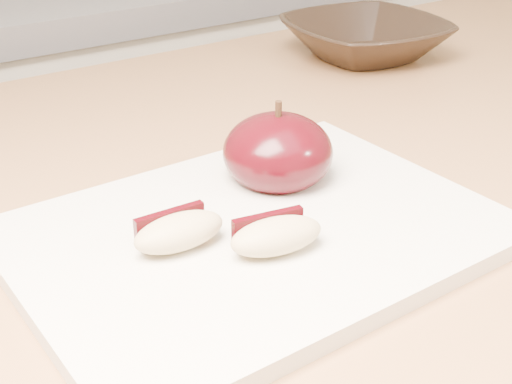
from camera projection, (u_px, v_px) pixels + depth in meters
cutting_board at (256, 233)px, 0.47m from camera, size 0.32×0.23×0.01m
apple_half at (278, 152)px, 0.53m from camera, size 0.10×0.10×0.07m
apple_wedge_a at (178, 231)px, 0.44m from camera, size 0.06×0.03×0.02m
apple_wedge_b at (275, 235)px, 0.44m from camera, size 0.06×0.04×0.02m
bowl at (365, 38)px, 0.84m from camera, size 0.20×0.20×0.04m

